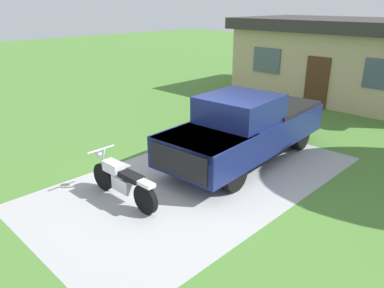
% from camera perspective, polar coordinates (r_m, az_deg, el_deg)
% --- Properties ---
extents(ground_plane, '(80.00, 80.00, 0.00)m').
position_cam_1_polar(ground_plane, '(9.32, 1.24, -5.57)').
color(ground_plane, '#4C7D33').
extents(driveway_pad, '(4.65, 8.37, 0.01)m').
position_cam_1_polar(driveway_pad, '(9.32, 1.24, -5.55)').
color(driveway_pad, '#A7A7A7').
rests_on(driveway_pad, ground).
extents(motorcycle, '(2.21, 0.70, 1.09)m').
position_cam_1_polar(motorcycle, '(8.36, -10.69, -5.65)').
color(motorcycle, black).
rests_on(motorcycle, ground).
extents(pickup_truck, '(2.38, 5.74, 1.90)m').
position_cam_1_polar(pickup_truck, '(10.39, 8.55, 2.73)').
color(pickup_truck, black).
rests_on(pickup_truck, ground).
extents(neighbor_house, '(9.60, 5.60, 3.50)m').
position_cam_1_polar(neighbor_house, '(18.57, 22.53, 12.11)').
color(neighbor_house, tan).
rests_on(neighbor_house, ground).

